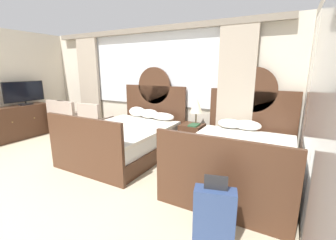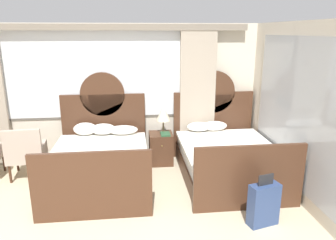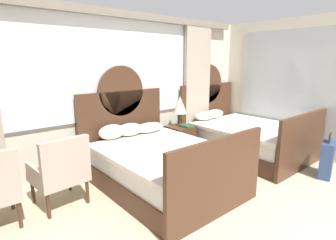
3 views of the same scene
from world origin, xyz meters
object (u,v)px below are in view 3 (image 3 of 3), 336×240
at_px(suitcase_on_floor, 327,159).
at_px(book_on_nightstand, 186,126).
at_px(armchair_by_window_left, 61,170).
at_px(bed_near_window, 158,162).
at_px(table_lamp_on_nightstand, 180,105).
at_px(bed_near_mirror, 245,137).
at_px(nightstand_between_beds, 180,141).

bearing_deg(suitcase_on_floor, book_on_nightstand, 117.09).
bearing_deg(armchair_by_window_left, suitcase_on_floor, -27.29).
xyz_separation_m(bed_near_window, table_lamp_on_nightstand, (1.17, 0.79, 0.65)).
distance_m(table_lamp_on_nightstand, book_on_nightstand, 0.42).
height_order(bed_near_mirror, armchair_by_window_left, bed_near_mirror).
relative_size(bed_near_window, nightstand_between_beds, 3.61).
bearing_deg(nightstand_between_beds, bed_near_mirror, -33.54).
bearing_deg(bed_near_window, table_lamp_on_nightstand, 34.10).
bearing_deg(suitcase_on_floor, armchair_by_window_left, 152.71).
xyz_separation_m(nightstand_between_beds, table_lamp_on_nightstand, (0.06, 0.07, 0.71)).
height_order(bed_near_window, nightstand_between_beds, bed_near_window).
bearing_deg(book_on_nightstand, bed_near_window, -152.11).
relative_size(bed_near_mirror, nightstand_between_beds, 3.61).
height_order(book_on_nightstand, armchair_by_window_left, armchair_by_window_left).
relative_size(bed_near_window, suitcase_on_floor, 3.01).
distance_m(bed_near_window, suitcase_on_floor, 2.76).
height_order(book_on_nightstand, suitcase_on_floor, suitcase_on_floor).
relative_size(nightstand_between_beds, armchair_by_window_left, 0.65).
xyz_separation_m(table_lamp_on_nightstand, suitcase_on_floor, (1.13, -2.32, -0.72)).
relative_size(table_lamp_on_nightstand, book_on_nightstand, 2.25).
bearing_deg(suitcase_on_floor, bed_near_window, 146.28).
height_order(nightstand_between_beds, armchair_by_window_left, armchair_by_window_left).
relative_size(bed_near_mirror, book_on_nightstand, 8.57).
relative_size(bed_near_window, book_on_nightstand, 8.57).
distance_m(bed_near_window, book_on_nightstand, 1.37).
relative_size(armchair_by_window_left, suitcase_on_floor, 1.28).
bearing_deg(table_lamp_on_nightstand, suitcase_on_floor, -64.05).
height_order(bed_near_mirror, nightstand_between_beds, bed_near_mirror).
distance_m(armchair_by_window_left, suitcase_on_floor, 4.08).
distance_m(bed_near_mirror, nightstand_between_beds, 1.33).
relative_size(bed_near_mirror, suitcase_on_floor, 3.01).
xyz_separation_m(book_on_nightstand, suitcase_on_floor, (1.11, -2.16, -0.33)).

